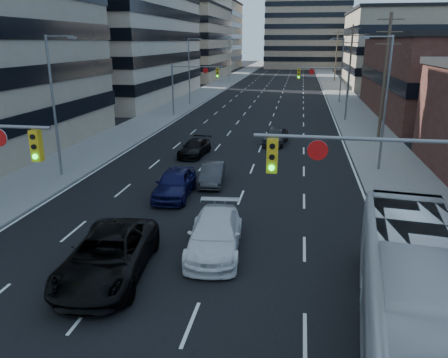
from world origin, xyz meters
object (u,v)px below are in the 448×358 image
object	(u,v)px
black_pickup	(108,256)
transit_bus	(419,305)
sedan_blue	(175,183)
white_van	(215,234)

from	to	relation	value
black_pickup	transit_bus	size ratio (longest dim) A/B	0.51
sedan_blue	black_pickup	bearing A→B (deg)	-92.53
white_van	black_pickup	bearing A→B (deg)	-147.67
black_pickup	transit_bus	bearing A→B (deg)	-20.57
transit_bus	sedan_blue	distance (m)	15.81
sedan_blue	transit_bus	bearing A→B (deg)	-51.34
white_van	sedan_blue	xyz separation A→B (m)	(-3.60, 6.38, 0.03)
white_van	transit_bus	size ratio (longest dim) A/B	0.45
black_pickup	white_van	xyz separation A→B (m)	(3.60, 2.77, -0.08)
white_van	transit_bus	world-z (taller)	transit_bus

